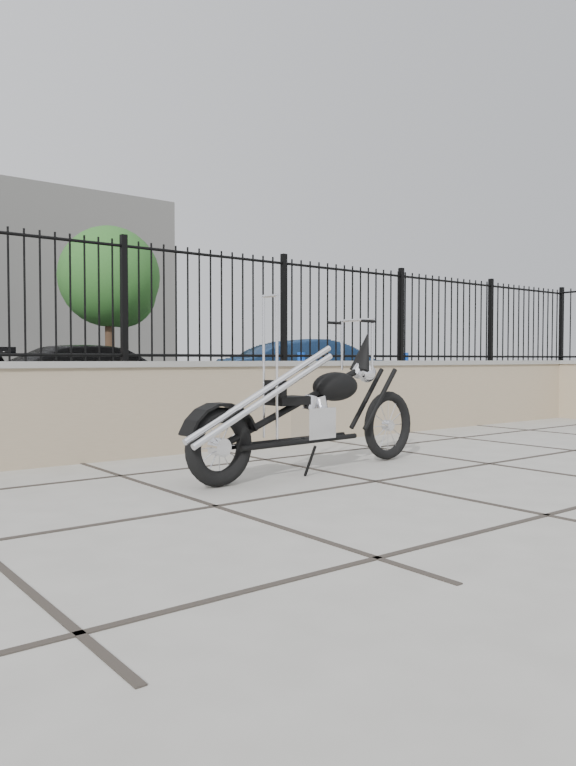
% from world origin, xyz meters
% --- Properties ---
extents(ground_plane, '(90.00, 90.00, 0.00)m').
position_xyz_m(ground_plane, '(0.00, 0.00, 0.00)').
color(ground_plane, '#99968E').
rests_on(ground_plane, ground).
extents(retaining_wall, '(14.00, 0.36, 0.96)m').
position_xyz_m(retaining_wall, '(0.00, 2.50, 0.48)').
color(retaining_wall, gray).
rests_on(retaining_wall, ground_plane).
extents(iron_fence, '(14.00, 0.08, 1.20)m').
position_xyz_m(iron_fence, '(0.00, 2.50, 1.56)').
color(iron_fence, black).
rests_on(iron_fence, retaining_wall).
extents(chopper_motorcycle, '(2.59, 0.67, 1.53)m').
position_xyz_m(chopper_motorcycle, '(-0.14, 0.66, 0.77)').
color(chopper_motorcycle, black).
rests_on(chopper_motorcycle, ground_plane).
extents(car_black, '(4.35, 2.06, 1.22)m').
position_xyz_m(car_black, '(0.96, 7.66, 0.61)').
color(car_black, black).
rests_on(car_black, parking_lot).
extents(car_blue, '(4.40, 2.66, 1.37)m').
position_xyz_m(car_blue, '(5.29, 6.82, 0.68)').
color(car_blue, '#11223F').
rests_on(car_blue, parking_lot).
extents(bollard_b, '(0.17, 0.17, 1.09)m').
position_xyz_m(bollard_b, '(3.27, 4.97, 0.55)').
color(bollard_b, blue).
rests_on(bollard_b, ground_plane).
extents(bollard_c, '(0.16, 0.16, 1.10)m').
position_xyz_m(bollard_c, '(5.56, 4.76, 0.55)').
color(bollard_c, '#0C18BE').
rests_on(bollard_c, ground_plane).
extents(tree_right, '(3.13, 3.13, 5.28)m').
position_xyz_m(tree_right, '(4.85, 16.45, 3.70)').
color(tree_right, '#382619').
rests_on(tree_right, ground_plane).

